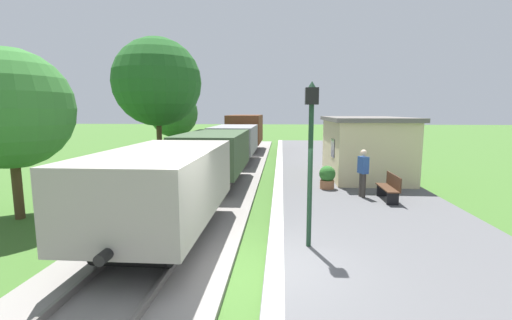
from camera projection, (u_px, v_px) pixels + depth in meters
name	position (u px, v px, depth m)	size (l,w,h in m)	color
ground_plane	(255.00, 278.00, 6.95)	(160.00, 160.00, 0.00)	#3D6628
platform_slab	(420.00, 277.00, 6.70)	(6.00, 60.00, 0.25)	#565659
platform_edge_stripe	(275.00, 266.00, 6.88)	(0.36, 60.00, 0.01)	silver
track_ballast	(138.00, 271.00, 7.11)	(3.80, 60.00, 0.12)	gray
rail_near	(172.00, 266.00, 7.04)	(0.07, 60.00, 0.14)	slate
rail_far	(104.00, 264.00, 7.15)	(0.07, 60.00, 0.14)	slate
freight_train	(228.00, 145.00, 18.95)	(2.50, 26.00, 2.72)	gray
station_hut	(364.00, 146.00, 16.35)	(3.50, 5.80, 2.78)	beige
bench_near_hut	(390.00, 187.00, 11.91)	(0.42, 1.50, 0.91)	#422819
person_waiting	(363.00, 171.00, 12.36)	(0.35, 0.44, 1.71)	#38332D
potted_planter	(327.00, 177.00, 13.75)	(0.64, 0.64, 0.92)	#9E6642
lamp_post_near	(311.00, 135.00, 7.59)	(0.28, 0.28, 3.70)	#193823
tree_trackside_mid	(10.00, 109.00, 10.31)	(3.59, 3.59, 5.18)	#4C3823
tree_trackside_far	(157.00, 82.00, 18.10)	(4.58, 4.58, 7.09)	#4C3823
tree_field_left	(174.00, 113.00, 24.84)	(3.44, 3.44, 4.88)	#4C3823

